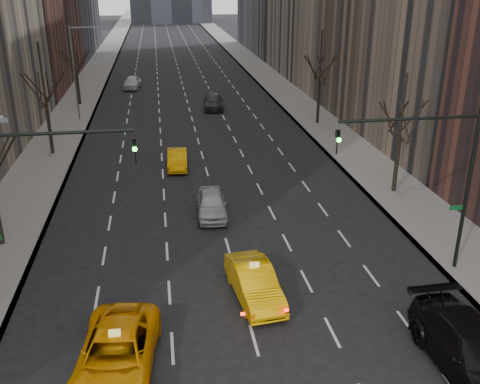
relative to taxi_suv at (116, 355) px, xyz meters
name	(u,v)px	position (x,y,z in m)	size (l,w,h in m)	color
sidewalk_left	(94,77)	(-6.98, 63.12, -0.75)	(4.50, 320.00, 0.15)	slate
sidewalk_right	(262,72)	(17.52, 63.12, -0.75)	(4.50, 320.00, 0.15)	slate
tree_lw_c	(46,106)	(-6.73, 27.12, 3.21)	(3.36, 3.50, 8.74)	black
tree_lw_d	(77,73)	(-6.73, 45.12, 2.74)	(3.36, 3.50, 7.36)	black
tree_rw_b	(399,139)	(17.27, 15.12, 2.90)	(3.36, 3.50, 7.82)	black
tree_rw_c	(319,83)	(17.27, 33.12, 3.21)	(3.36, 3.50, 8.74)	black
traffic_mast_left	(17,189)	(-3.84, 5.12, 4.67)	(6.69, 0.39, 8.00)	black
traffic_mast_right	(437,166)	(14.37, 5.12, 4.67)	(6.69, 0.39, 8.00)	black
streetlight_far	(77,64)	(-5.57, 38.12, 4.80)	(2.83, 0.22, 9.00)	slate
taxi_suv	(116,355)	(0.00, 0.00, 0.00)	(2.73, 5.92, 1.64)	#F29705
taxi_sedan	(254,282)	(5.81, 4.12, -0.03)	(1.67, 4.79, 1.58)	#FFBA05
silver_sedan_ahead	(212,203)	(4.84, 13.38, -0.07)	(1.77, 4.40, 1.50)	#AFB3B8
parked_suv_black	(473,351)	(12.77, -1.87, 0.10)	(2.59, 6.38, 1.85)	black
far_taxi	(177,159)	(3.17, 22.39, -0.14)	(1.43, 4.11, 1.36)	#FFAB05
far_suv_grey	(213,102)	(7.89, 41.25, -0.07)	(2.12, 5.21, 1.51)	#2B2A2F
far_car_white	(132,82)	(-1.20, 53.97, -0.03)	(1.87, 4.64, 1.58)	silver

